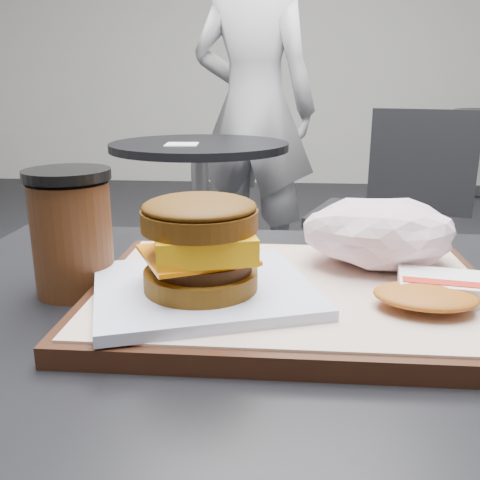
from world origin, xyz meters
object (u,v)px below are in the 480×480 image
at_px(patron, 253,109).
at_px(neighbor_chair, 386,205).
at_px(crumpled_wrapper, 379,232).
at_px(hash_brown, 440,291).
at_px(serving_tray, 292,294).
at_px(neighbor_table, 200,192).
at_px(breakfast_sandwich, 201,255).
at_px(coffee_cup, 72,233).

bearing_deg(patron, neighbor_chair, 147.92).
bearing_deg(crumpled_wrapper, hash_brown, -70.07).
bearing_deg(serving_tray, hash_brown, -14.81).
height_order(neighbor_table, patron, patron).
height_order(serving_tray, breakfast_sandwich, breakfast_sandwich).
distance_m(hash_brown, coffee_cup, 0.35).
distance_m(serving_tray, crumpled_wrapper, 0.12).
relative_size(breakfast_sandwich, coffee_cup, 1.88).
height_order(coffee_cup, patron, patron).
distance_m(coffee_cup, neighbor_table, 1.63).
xyz_separation_m(breakfast_sandwich, neighbor_chair, (0.48, 1.67, -0.32)).
bearing_deg(breakfast_sandwich, patron, 92.14).
bearing_deg(crumpled_wrapper, neighbor_chair, 78.81).
bearing_deg(breakfast_sandwich, neighbor_table, 98.99).
bearing_deg(neighbor_chair, neighbor_table, -178.87).
bearing_deg(patron, hash_brown, 111.42).
relative_size(neighbor_table, neighbor_chair, 0.85).
xyz_separation_m(neighbor_table, neighbor_chair, (0.74, 0.01, -0.04)).
bearing_deg(coffee_cup, hash_brown, -7.98).
xyz_separation_m(coffee_cup, neighbor_chair, (0.62, 1.62, -0.32)).
relative_size(serving_tray, neighbor_chair, 0.43).
height_order(hash_brown, crumpled_wrapper, crumpled_wrapper).
bearing_deg(patron, breakfast_sandwich, 106.18).
bearing_deg(hash_brown, crumpled_wrapper, 109.93).
distance_m(breakfast_sandwich, neighbor_chair, 1.77).
height_order(serving_tray, neighbor_chair, neighbor_chair).
height_order(breakfast_sandwich, hash_brown, breakfast_sandwich).
bearing_deg(neighbor_table, serving_tray, -78.03).
height_order(serving_tray, crumpled_wrapper, crumpled_wrapper).
relative_size(serving_tray, breakfast_sandwich, 1.62).
height_order(serving_tray, patron, patron).
distance_m(crumpled_wrapper, coffee_cup, 0.31).
xyz_separation_m(hash_brown, crumpled_wrapper, (-0.04, 0.10, 0.02)).
xyz_separation_m(serving_tray, neighbor_chair, (0.40, 1.63, -0.27)).
relative_size(crumpled_wrapper, neighbor_table, 0.21).
distance_m(serving_tray, neighbor_chair, 1.70).
distance_m(serving_tray, patron, 2.23).
xyz_separation_m(breakfast_sandwich, hash_brown, (0.21, 0.00, -0.03)).
height_order(crumpled_wrapper, neighbor_chair, neighbor_chair).
bearing_deg(breakfast_sandwich, serving_tray, 25.03).
relative_size(serving_tray, neighbor_table, 0.51).
bearing_deg(neighbor_chair, crumpled_wrapper, -101.19).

